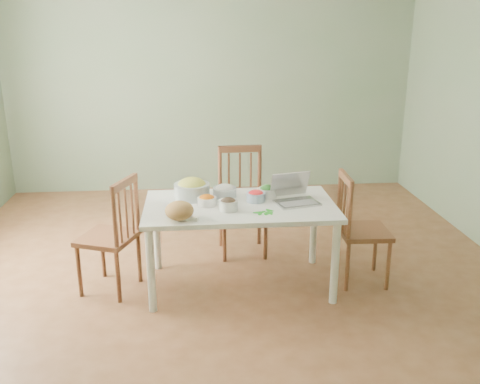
{
  "coord_description": "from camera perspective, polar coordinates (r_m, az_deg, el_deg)",
  "views": [
    {
      "loc": [
        -0.23,
        -4.08,
        2.07
      ],
      "look_at": [
        0.12,
        -0.19,
        0.8
      ],
      "focal_mm": 39.43,
      "sensor_mm": 36.0,
      "label": 1
    }
  ],
  "objects": [
    {
      "name": "floor",
      "position": [
        4.58,
        -1.69,
        -8.87
      ],
      "size": [
        5.0,
        5.0,
        0.0
      ],
      "primitive_type": "cube",
      "color": "brown",
      "rests_on": "ground"
    },
    {
      "name": "wall_back",
      "position": [
        6.63,
        -3.16,
        11.7
      ],
      "size": [
        5.0,
        0.0,
        2.7
      ],
      "primitive_type": "cube",
      "color": "gray",
      "rests_on": "ground"
    },
    {
      "name": "wall_front",
      "position": [
        1.75,
        2.99,
        -6.16
      ],
      "size": [
        5.0,
        0.0,
        2.7
      ],
      "primitive_type": "cube",
      "color": "gray",
      "rests_on": "ground"
    },
    {
      "name": "dining_table",
      "position": [
        4.27,
        -0.0,
        -5.76
      ],
      "size": [
        1.5,
        0.84,
        0.7
      ],
      "primitive_type": null,
      "color": "white",
      "rests_on": "floor"
    },
    {
      "name": "chair_far",
      "position": [
        4.81,
        0.27,
        -1.16
      ],
      "size": [
        0.45,
        0.43,
        0.98
      ],
      "primitive_type": null,
      "rotation": [
        0.0,
        0.0,
        0.04
      ],
      "color": "#492715",
      "rests_on": "floor"
    },
    {
      "name": "chair_left",
      "position": [
        4.28,
        -14.14,
        -4.52
      ],
      "size": [
        0.52,
        0.53,
        0.94
      ],
      "primitive_type": null,
      "rotation": [
        0.0,
        0.0,
        -1.94
      ],
      "color": "#492715",
      "rests_on": "floor"
    },
    {
      "name": "chair_right",
      "position": [
        4.41,
        13.27,
        -3.9
      ],
      "size": [
        0.4,
        0.42,
        0.92
      ],
      "primitive_type": null,
      "rotation": [
        0.0,
        0.0,
        1.53
      ],
      "color": "#492715",
      "rests_on": "floor"
    },
    {
      "name": "bread_boule",
      "position": [
        3.83,
        -6.58,
        -2.0
      ],
      "size": [
        0.28,
        0.28,
        0.14
      ],
      "primitive_type": "ellipsoid",
      "rotation": [
        0.0,
        0.0,
        0.43
      ],
      "color": "#A7874F",
      "rests_on": "dining_table"
    },
    {
      "name": "butter_stick",
      "position": [
        3.81,
        -5.35,
        -2.88
      ],
      "size": [
        0.11,
        0.07,
        0.03
      ],
      "primitive_type": "cube",
      "rotation": [
        0.0,
        0.0,
        -0.36
      ],
      "color": "silver",
      "rests_on": "dining_table"
    },
    {
      "name": "bowl_squash",
      "position": [
        4.27,
        -5.22,
        0.38
      ],
      "size": [
        0.38,
        0.38,
        0.17
      ],
      "primitive_type": null,
      "rotation": [
        0.0,
        0.0,
        0.42
      ],
      "color": "gold",
      "rests_on": "dining_table"
    },
    {
      "name": "bowl_carrot",
      "position": [
        4.11,
        -3.6,
        -0.88
      ],
      "size": [
        0.18,
        0.18,
        0.08
      ],
      "primitive_type": null,
      "rotation": [
        0.0,
        0.0,
        0.23
      ],
      "color": "#DA6A00",
      "rests_on": "dining_table"
    },
    {
      "name": "bowl_onion",
      "position": [
        4.29,
        -1.67,
        0.12
      ],
      "size": [
        0.25,
        0.25,
        0.1
      ],
      "primitive_type": null,
      "rotation": [
        0.0,
        0.0,
        -0.39
      ],
      "color": "silver",
      "rests_on": "dining_table"
    },
    {
      "name": "bowl_mushroom",
      "position": [
        4.0,
        -1.28,
        -1.32
      ],
      "size": [
        0.18,
        0.18,
        0.1
      ],
      "primitive_type": null,
      "rotation": [
        0.0,
        0.0,
        0.33
      ],
      "color": "black",
      "rests_on": "dining_table"
    },
    {
      "name": "bowl_redpep",
      "position": [
        4.2,
        1.73,
        -0.42
      ],
      "size": [
        0.19,
        0.19,
        0.09
      ],
      "primitive_type": null,
      "rotation": [
        0.0,
        0.0,
        -0.32
      ],
      "color": "red",
      "rests_on": "dining_table"
    },
    {
      "name": "bowl_broccoli",
      "position": [
        4.31,
        2.98,
        0.1
      ],
      "size": [
        0.17,
        0.17,
        0.1
      ],
      "primitive_type": null,
      "rotation": [
        0.0,
        0.0,
        0.08
      ],
      "color": "#0C3D0A",
      "rests_on": "dining_table"
    },
    {
      "name": "flatbread",
      "position": [
        4.46,
        3.72,
        0.21
      ],
      "size": [
        0.24,
        0.24,
        0.02
      ],
      "primitive_type": "cylinder",
      "rotation": [
        0.0,
        0.0,
        -0.2
      ],
      "color": "tan",
      "rests_on": "dining_table"
    },
    {
      "name": "basil_bunch",
      "position": [
        3.96,
        2.5,
        -2.11
      ],
      "size": [
        0.18,
        0.18,
        0.02
      ],
      "primitive_type": null,
      "color": "#1C7815",
      "rests_on": "dining_table"
    },
    {
      "name": "laptop",
      "position": [
        4.14,
        6.23,
        0.19
      ],
      "size": [
        0.39,
        0.37,
        0.22
      ],
      "primitive_type": null,
      "rotation": [
        0.0,
        0.0,
        0.24
      ],
      "color": "silver",
      "rests_on": "dining_table"
    }
  ]
}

